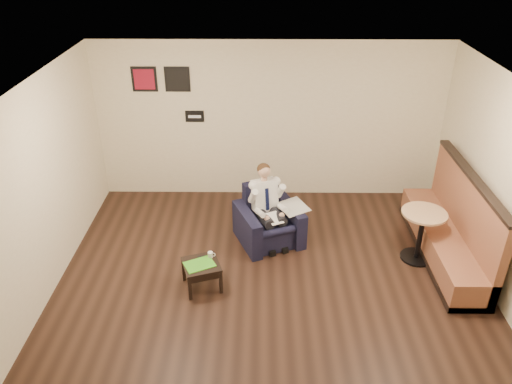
{
  "coord_description": "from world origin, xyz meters",
  "views": [
    {
      "loc": [
        -0.15,
        -5.16,
        4.52
      ],
      "look_at": [
        -0.22,
        1.2,
        1.0
      ],
      "focal_mm": 35.0,
      "sensor_mm": 36.0,
      "label": 1
    }
  ],
  "objects_px": {
    "banquette": "(448,218)",
    "cafe_table": "(420,236)",
    "smartphone": "(202,257)",
    "seated_man": "(272,212)",
    "green_folder": "(199,264)",
    "armchair": "(269,217)",
    "side_table": "(202,275)",
    "coffee_mug": "(210,255)"
  },
  "relations": [
    {
      "from": "seated_man",
      "to": "green_folder",
      "type": "relative_size",
      "value": 3.05
    },
    {
      "from": "side_table",
      "to": "coffee_mug",
      "type": "bearing_deg",
      "value": 52.52
    },
    {
      "from": "seated_man",
      "to": "green_folder",
      "type": "xyz_separation_m",
      "value": [
        -1.0,
        -1.06,
        -0.2
      ]
    },
    {
      "from": "armchair",
      "to": "smartphone",
      "type": "height_order",
      "value": "armchair"
    },
    {
      "from": "smartphone",
      "to": "cafe_table",
      "type": "distance_m",
      "value": 3.21
    },
    {
      "from": "coffee_mug",
      "to": "banquette",
      "type": "bearing_deg",
      "value": 10.34
    },
    {
      "from": "seated_man",
      "to": "smartphone",
      "type": "xyz_separation_m",
      "value": [
        -0.98,
        -0.89,
        -0.2
      ]
    },
    {
      "from": "seated_man",
      "to": "banquette",
      "type": "xyz_separation_m",
      "value": [
        2.57,
        -0.26,
        0.07
      ]
    },
    {
      "from": "coffee_mug",
      "to": "banquette",
      "type": "distance_m",
      "value": 3.5
    },
    {
      "from": "side_table",
      "to": "green_folder",
      "type": "xyz_separation_m",
      "value": [
        -0.02,
        -0.02,
        0.2
      ]
    },
    {
      "from": "coffee_mug",
      "to": "smartphone",
      "type": "xyz_separation_m",
      "value": [
        -0.12,
        -0.0,
        -0.04
      ]
    },
    {
      "from": "coffee_mug",
      "to": "banquette",
      "type": "xyz_separation_m",
      "value": [
        3.43,
        0.63,
        0.23
      ]
    },
    {
      "from": "seated_man",
      "to": "cafe_table",
      "type": "distance_m",
      "value": 2.22
    },
    {
      "from": "banquette",
      "to": "cafe_table",
      "type": "distance_m",
      "value": 0.48
    },
    {
      "from": "smartphone",
      "to": "cafe_table",
      "type": "relative_size",
      "value": 0.15
    },
    {
      "from": "armchair",
      "to": "cafe_table",
      "type": "relative_size",
      "value": 1.11
    },
    {
      "from": "banquette",
      "to": "cafe_table",
      "type": "height_order",
      "value": "banquette"
    },
    {
      "from": "coffee_mug",
      "to": "cafe_table",
      "type": "distance_m",
      "value": 3.09
    },
    {
      "from": "cafe_table",
      "to": "coffee_mug",
      "type": "bearing_deg",
      "value": -169.97
    },
    {
      "from": "green_folder",
      "to": "banquette",
      "type": "bearing_deg",
      "value": 12.65
    },
    {
      "from": "seated_man",
      "to": "banquette",
      "type": "distance_m",
      "value": 2.58
    },
    {
      "from": "coffee_mug",
      "to": "banquette",
      "type": "relative_size",
      "value": 0.03
    },
    {
      "from": "cafe_table",
      "to": "green_folder",
      "type": "bearing_deg",
      "value": -167.36
    },
    {
      "from": "coffee_mug",
      "to": "smartphone",
      "type": "height_order",
      "value": "coffee_mug"
    },
    {
      "from": "side_table",
      "to": "smartphone",
      "type": "relative_size",
      "value": 3.93
    },
    {
      "from": "banquette",
      "to": "cafe_table",
      "type": "relative_size",
      "value": 3.2
    },
    {
      "from": "green_folder",
      "to": "coffee_mug",
      "type": "xyz_separation_m",
      "value": [
        0.13,
        0.17,
        0.04
      ]
    },
    {
      "from": "green_folder",
      "to": "banquette",
      "type": "xyz_separation_m",
      "value": [
        3.57,
        0.8,
        0.26
      ]
    },
    {
      "from": "armchair",
      "to": "coffee_mug",
      "type": "relative_size",
      "value": 10.88
    },
    {
      "from": "green_folder",
      "to": "smartphone",
      "type": "xyz_separation_m",
      "value": [
        0.02,
        0.17,
        -0.0
      ]
    },
    {
      "from": "armchair",
      "to": "banquette",
      "type": "distance_m",
      "value": 2.65
    },
    {
      "from": "green_folder",
      "to": "smartphone",
      "type": "distance_m",
      "value": 0.17
    },
    {
      "from": "green_folder",
      "to": "smartphone",
      "type": "bearing_deg",
      "value": 84.86
    },
    {
      "from": "armchair",
      "to": "seated_man",
      "type": "xyz_separation_m",
      "value": [
        0.04,
        -0.11,
        0.16
      ]
    },
    {
      "from": "side_table",
      "to": "smartphone",
      "type": "xyz_separation_m",
      "value": [
        -0.0,
        0.15,
        0.2
      ]
    },
    {
      "from": "side_table",
      "to": "cafe_table",
      "type": "relative_size",
      "value": 0.59
    },
    {
      "from": "green_folder",
      "to": "cafe_table",
      "type": "distance_m",
      "value": 3.26
    },
    {
      "from": "seated_man",
      "to": "banquette",
      "type": "bearing_deg",
      "value": -27.72
    },
    {
      "from": "green_folder",
      "to": "side_table",
      "type": "bearing_deg",
      "value": 52.52
    },
    {
      "from": "green_folder",
      "to": "cafe_table",
      "type": "relative_size",
      "value": 0.48
    },
    {
      "from": "smartphone",
      "to": "cafe_table",
      "type": "bearing_deg",
      "value": 0.9
    },
    {
      "from": "side_table",
      "to": "banquette",
      "type": "xyz_separation_m",
      "value": [
        3.55,
        0.78,
        0.47
      ]
    }
  ]
}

